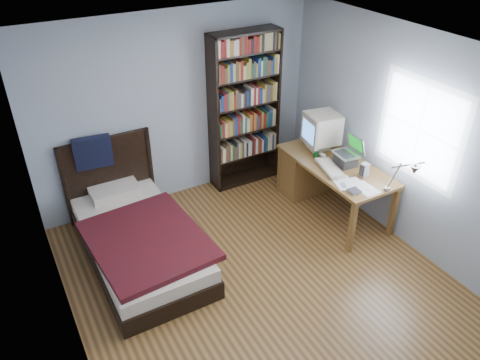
{
  "coord_description": "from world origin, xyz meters",
  "views": [
    {
      "loc": [
        -2.03,
        -3.17,
        3.66
      ],
      "look_at": [
        0.08,
        0.59,
        0.97
      ],
      "focal_mm": 35.0,
      "sensor_mm": 36.0,
      "label": 1
    }
  ],
  "objects_px": {
    "desk": "(313,170)",
    "speaker": "(365,170)",
    "desk_lamp": "(411,171)",
    "laptop": "(346,157)",
    "crt_monitor": "(321,129)",
    "bed": "(136,235)",
    "bookshelf": "(244,111)",
    "keyboard": "(330,168)",
    "soda_can": "(316,154)"
  },
  "relations": [
    {
      "from": "desk_lamp",
      "to": "bookshelf",
      "type": "distance_m",
      "value": 2.46
    },
    {
      "from": "speaker",
      "to": "bed",
      "type": "bearing_deg",
      "value": 159.1
    },
    {
      "from": "desk",
      "to": "keyboard",
      "type": "xyz_separation_m",
      "value": [
        -0.16,
        -0.51,
        0.33
      ]
    },
    {
      "from": "speaker",
      "to": "bookshelf",
      "type": "xyz_separation_m",
      "value": [
        -0.7,
        1.66,
        0.27
      ]
    },
    {
      "from": "laptop",
      "to": "speaker",
      "type": "relative_size",
      "value": 2.23
    },
    {
      "from": "desk",
      "to": "laptop",
      "type": "xyz_separation_m",
      "value": [
        0.09,
        -0.51,
        0.42
      ]
    },
    {
      "from": "laptop",
      "to": "bookshelf",
      "type": "distance_m",
      "value": 1.53
    },
    {
      "from": "desk",
      "to": "keyboard",
      "type": "height_order",
      "value": "keyboard"
    },
    {
      "from": "desk",
      "to": "desk_lamp",
      "type": "relative_size",
      "value": 2.74
    },
    {
      "from": "desk",
      "to": "bookshelf",
      "type": "height_order",
      "value": "bookshelf"
    },
    {
      "from": "desk",
      "to": "crt_monitor",
      "type": "relative_size",
      "value": 3.24
    },
    {
      "from": "keyboard",
      "to": "speaker",
      "type": "xyz_separation_m",
      "value": [
        0.26,
        -0.32,
        0.07
      ]
    },
    {
      "from": "desk_lamp",
      "to": "crt_monitor",
      "type": "bearing_deg",
      "value": 87.47
    },
    {
      "from": "desk",
      "to": "laptop",
      "type": "bearing_deg",
      "value": -80.03
    },
    {
      "from": "desk",
      "to": "speaker",
      "type": "distance_m",
      "value": 0.93
    },
    {
      "from": "desk",
      "to": "soda_can",
      "type": "height_order",
      "value": "soda_can"
    },
    {
      "from": "crt_monitor",
      "to": "desk_lamp",
      "type": "xyz_separation_m",
      "value": [
        -0.07,
        -1.55,
        0.19
      ]
    },
    {
      "from": "laptop",
      "to": "desk_lamp",
      "type": "relative_size",
      "value": 0.65
    },
    {
      "from": "laptop",
      "to": "desk_lamp",
      "type": "bearing_deg",
      "value": -94.91
    },
    {
      "from": "crt_monitor",
      "to": "laptop",
      "type": "xyz_separation_m",
      "value": [
        0.02,
        -0.51,
        -0.17
      ]
    },
    {
      "from": "desk_lamp",
      "to": "bed",
      "type": "relative_size",
      "value": 0.27
    },
    {
      "from": "desk",
      "to": "bookshelf",
      "type": "bearing_deg",
      "value": 125.87
    },
    {
      "from": "soda_can",
      "to": "desk",
      "type": "bearing_deg",
      "value": 55.35
    },
    {
      "from": "crt_monitor",
      "to": "laptop",
      "type": "height_order",
      "value": "crt_monitor"
    },
    {
      "from": "crt_monitor",
      "to": "desk_lamp",
      "type": "distance_m",
      "value": 1.57
    },
    {
      "from": "bookshelf",
      "to": "soda_can",
      "type": "bearing_deg",
      "value": -65.25
    },
    {
      "from": "laptop",
      "to": "bed",
      "type": "relative_size",
      "value": 0.17
    },
    {
      "from": "soda_can",
      "to": "desk_lamp",
      "type": "bearing_deg",
      "value": -84.49
    },
    {
      "from": "bookshelf",
      "to": "speaker",
      "type": "bearing_deg",
      "value": -67.16
    },
    {
      "from": "laptop",
      "to": "desk",
      "type": "bearing_deg",
      "value": 99.97
    },
    {
      "from": "laptop",
      "to": "keyboard",
      "type": "distance_m",
      "value": 0.26
    },
    {
      "from": "desk_lamp",
      "to": "laptop",
      "type": "bearing_deg",
      "value": 85.09
    },
    {
      "from": "crt_monitor",
      "to": "speaker",
      "type": "distance_m",
      "value": 0.86
    },
    {
      "from": "crt_monitor",
      "to": "desk",
      "type": "bearing_deg",
      "value": -176.04
    },
    {
      "from": "crt_monitor",
      "to": "bookshelf",
      "type": "height_order",
      "value": "bookshelf"
    },
    {
      "from": "crt_monitor",
      "to": "bed",
      "type": "distance_m",
      "value": 2.69
    },
    {
      "from": "laptop",
      "to": "keyboard",
      "type": "bearing_deg",
      "value": -179.82
    },
    {
      "from": "desk_lamp",
      "to": "soda_can",
      "type": "distance_m",
      "value": 1.43
    },
    {
      "from": "soda_can",
      "to": "bookshelf",
      "type": "distance_m",
      "value": 1.16
    },
    {
      "from": "keyboard",
      "to": "speaker",
      "type": "bearing_deg",
      "value": -37.19
    },
    {
      "from": "laptop",
      "to": "bookshelf",
      "type": "relative_size",
      "value": 0.17
    },
    {
      "from": "desk_lamp",
      "to": "bed",
      "type": "height_order",
      "value": "desk_lamp"
    },
    {
      "from": "crt_monitor",
      "to": "bookshelf",
      "type": "distance_m",
      "value": 1.07
    },
    {
      "from": "desk_lamp",
      "to": "speaker",
      "type": "xyz_separation_m",
      "value": [
        0.1,
        0.72,
        -0.38
      ]
    },
    {
      "from": "laptop",
      "to": "speaker",
      "type": "xyz_separation_m",
      "value": [
        0.01,
        -0.32,
        -0.02
      ]
    },
    {
      "from": "desk",
      "to": "keyboard",
      "type": "distance_m",
      "value": 0.63
    },
    {
      "from": "desk_lamp",
      "to": "keyboard",
      "type": "distance_m",
      "value": 1.14
    },
    {
      "from": "speaker",
      "to": "bed",
      "type": "relative_size",
      "value": 0.08
    },
    {
      "from": "desk",
      "to": "bed",
      "type": "relative_size",
      "value": 0.73
    },
    {
      "from": "desk_lamp",
      "to": "bookshelf",
      "type": "bearing_deg",
      "value": 104.19
    }
  ]
}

